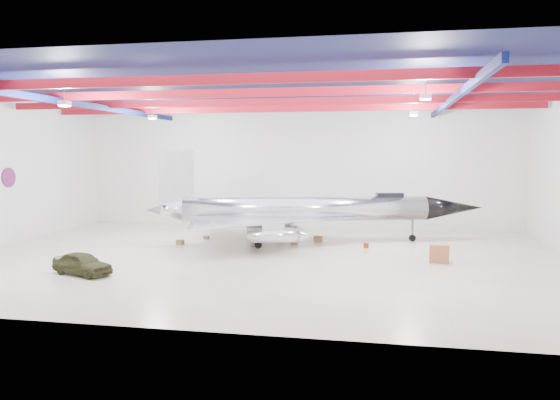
# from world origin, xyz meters

# --- Properties ---
(floor) EXTENTS (40.00, 40.00, 0.00)m
(floor) POSITION_xyz_m (0.00, 0.00, 0.00)
(floor) COLOR #BBAF94
(floor) RESTS_ON ground
(wall_back) EXTENTS (40.00, 0.00, 40.00)m
(wall_back) POSITION_xyz_m (0.00, 15.00, 5.50)
(wall_back) COLOR silver
(wall_back) RESTS_ON floor
(ceiling) EXTENTS (40.00, 40.00, 0.00)m
(ceiling) POSITION_xyz_m (0.00, 0.00, 11.00)
(ceiling) COLOR #0A0F38
(ceiling) RESTS_ON wall_back
(ceiling_structure) EXTENTS (39.50, 29.50, 1.08)m
(ceiling_structure) POSITION_xyz_m (0.00, 0.00, 10.32)
(ceiling_structure) COLOR maroon
(ceiling_structure) RESTS_ON ceiling
(wall_roundel) EXTENTS (0.10, 1.50, 1.50)m
(wall_roundel) POSITION_xyz_m (-19.94, 2.00, 5.00)
(wall_roundel) COLOR #B21414
(wall_roundel) RESTS_ON wall_left
(jet_aircraft) EXTENTS (25.57, 18.20, 7.10)m
(jet_aircraft) POSITION_xyz_m (2.11, 6.40, 2.33)
(jet_aircraft) COLOR silver
(jet_aircraft) RESTS_ON floor
(jeep) EXTENTS (4.07, 2.71, 1.29)m
(jeep) POSITION_xyz_m (-8.66, -6.90, 0.64)
(jeep) COLOR #303219
(jeep) RESTS_ON floor
(desk) EXTENTS (1.26, 0.73, 1.10)m
(desk) POSITION_xyz_m (11.48, 0.37, 0.55)
(desk) COLOR brown
(desk) RESTS_ON floor
(crate_ply) EXTENTS (0.60, 0.52, 0.36)m
(crate_ply) POSITION_xyz_m (-6.95, 3.67, 0.18)
(crate_ply) COLOR olive
(crate_ply) RESTS_ON floor
(toolbox_red) EXTENTS (0.56, 0.50, 0.33)m
(toolbox_red) POSITION_xyz_m (0.16, 6.74, 0.17)
(toolbox_red) COLOR maroon
(toolbox_red) RESTS_ON floor
(engine_drum) EXTENTS (0.65, 0.65, 0.45)m
(engine_drum) POSITION_xyz_m (-1.33, 3.87, 0.23)
(engine_drum) COLOR #59595B
(engine_drum) RESTS_ON floor
(parts_bin) EXTENTS (0.66, 0.54, 0.44)m
(parts_bin) POSITION_xyz_m (3.05, 6.94, 0.22)
(parts_bin) COLOR olive
(parts_bin) RESTS_ON floor
(crate_small) EXTENTS (0.42, 0.35, 0.28)m
(crate_small) POSITION_xyz_m (-5.87, 6.56, 0.14)
(crate_small) COLOR #59595B
(crate_small) RESTS_ON floor
(tool_chest) EXTENTS (0.52, 0.52, 0.36)m
(tool_chest) POSITION_xyz_m (6.80, 4.91, 0.18)
(tool_chest) COLOR maroon
(tool_chest) RESTS_ON floor
(oil_barrel) EXTENTS (0.56, 0.47, 0.35)m
(oil_barrel) POSITION_xyz_m (1.47, 5.34, 0.17)
(oil_barrel) COLOR olive
(oil_barrel) RESTS_ON floor
(spares_box) EXTENTS (0.55, 0.55, 0.38)m
(spares_box) POSITION_xyz_m (1.11, 7.49, 0.19)
(spares_box) COLOR #59595B
(spares_box) RESTS_ON floor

